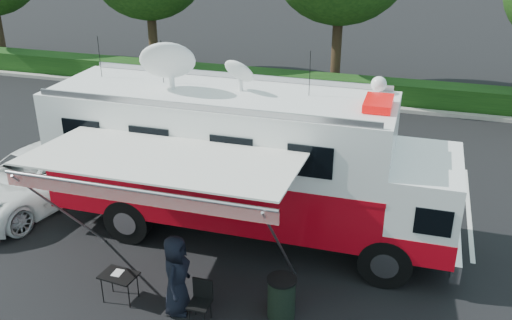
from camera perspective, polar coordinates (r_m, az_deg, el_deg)
The scene contains 9 objects.
ground_plane at distance 14.97m, azimuth -0.55°, elevation -7.40°, with size 120.00×120.00×0.00m, color black.
stall_lines at distance 17.61m, azimuth 0.78°, elevation -2.24°, with size 24.12×5.50×0.01m.
command_truck at distance 14.03m, azimuth -0.93°, elevation -0.16°, with size 10.03×2.76×4.82m.
awning at distance 11.49m, azimuth -9.56°, elevation -0.52°, with size 5.48×2.82×3.30m.
white_suv at distance 17.69m, azimuth -20.83°, elevation -3.86°, with size 2.52×5.46×1.52m, color white.
person at distance 12.58m, azimuth -7.73°, elevation -14.65°, with size 0.87×0.57×1.79m, color black.
folding_table at distance 12.73m, azimuth -13.56°, elevation -11.24°, with size 0.82×0.63×0.66m.
folding_chair at distance 11.99m, azimuth -5.50°, elevation -13.50°, with size 0.43×0.45×0.91m.
trash_bin at distance 12.06m, azimuth 2.56°, elevation -13.55°, with size 0.62×0.62×0.93m.
Camera 1 is at (3.80, -12.18, 7.84)m, focal length 40.00 mm.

